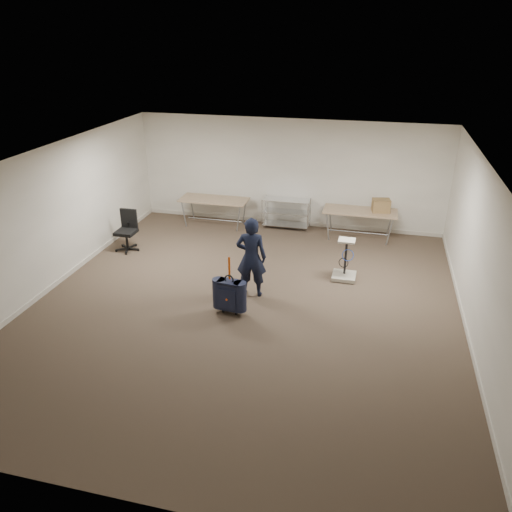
# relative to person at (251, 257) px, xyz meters

# --- Properties ---
(ground) EXTENTS (9.00, 9.00, 0.00)m
(ground) POSITION_rel_person_xyz_m (-0.01, -0.47, -0.81)
(ground) COLOR #49392C
(ground) RESTS_ON ground
(room_shell) EXTENTS (8.00, 9.00, 9.00)m
(room_shell) POSITION_rel_person_xyz_m (-0.01, 0.91, -0.76)
(room_shell) COLOR beige
(room_shell) RESTS_ON ground
(folding_table_left) EXTENTS (1.80, 0.75, 0.73)m
(folding_table_left) POSITION_rel_person_xyz_m (-1.91, 3.48, -0.13)
(folding_table_left) COLOR #8F7357
(folding_table_left) RESTS_ON ground
(folding_table_right) EXTENTS (1.80, 0.75, 0.73)m
(folding_table_right) POSITION_rel_person_xyz_m (1.89, 3.48, -0.13)
(folding_table_right) COLOR #8F7357
(folding_table_right) RESTS_ON ground
(wire_shelf) EXTENTS (1.22, 0.47, 0.80)m
(wire_shelf) POSITION_rel_person_xyz_m (-0.01, 3.73, -0.37)
(wire_shelf) COLOR silver
(wire_shelf) RESTS_ON ground
(person) EXTENTS (0.62, 0.44, 1.62)m
(person) POSITION_rel_person_xyz_m (0.00, 0.00, 0.00)
(person) COLOR black
(person) RESTS_ON ground
(suitcase) EXTENTS (0.44, 0.28, 1.15)m
(suitcase) POSITION_rel_person_xyz_m (-0.21, -0.81, -0.42)
(suitcase) COLOR black
(suitcase) RESTS_ON ground
(office_chair) EXTENTS (0.58, 0.58, 0.96)m
(office_chair) POSITION_rel_person_xyz_m (-3.41, 1.44, -0.52)
(office_chair) COLOR black
(office_chair) RESTS_ON ground
(equipment_cart) EXTENTS (0.49, 0.49, 0.90)m
(equipment_cart) POSITION_rel_person_xyz_m (1.74, 1.13, -0.58)
(equipment_cart) COLOR beige
(equipment_cart) RESTS_ON ground
(cardboard_box) EXTENTS (0.47, 0.38, 0.31)m
(cardboard_box) POSITION_rel_person_xyz_m (2.38, 3.52, 0.08)
(cardboard_box) COLOR #996C47
(cardboard_box) RESTS_ON folding_table_right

